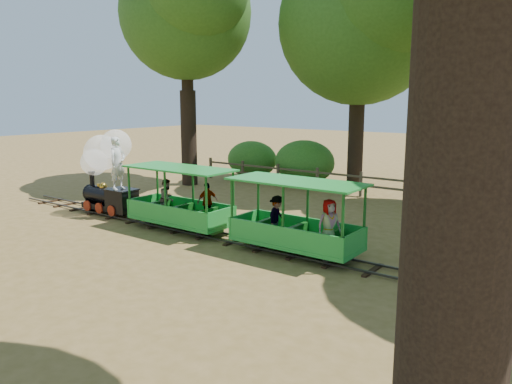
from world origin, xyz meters
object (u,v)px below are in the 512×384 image
Objects in this scene: locomotive at (106,166)px; fence at (385,185)px; carriage_front at (181,205)px; carriage_rear at (297,226)px.

locomotive is 0.16× the size of fence.
carriage_front and carriage_rear have the same top height.
locomotive is at bearing -129.74° from fence.
fence is at bearing 96.95° from carriage_rear.
fence is (6.60, 7.94, -1.08)m from locomotive.
carriage_front is at bearing -111.13° from fence.
locomotive reaches higher than carriage_rear.
fence is at bearing 68.87° from carriage_front.
carriage_front is 4.06m from carriage_rear.
fence is at bearing 50.26° from locomotive.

